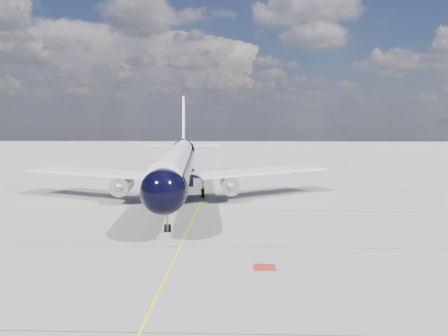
% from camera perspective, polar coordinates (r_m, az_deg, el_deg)
% --- Properties ---
extents(ground, '(320.00, 320.00, 0.00)m').
position_cam_1_polar(ground, '(71.51, -2.06, -2.33)').
color(ground, gray).
rests_on(ground, ground).
extents(taxiway_centerline, '(0.16, 160.00, 0.01)m').
position_cam_1_polar(taxiway_centerline, '(66.58, -2.36, -2.95)').
color(taxiway_centerline, yellow).
rests_on(taxiway_centerline, ground).
extents(red_marking, '(1.60, 1.60, 0.01)m').
position_cam_1_polar(red_marking, '(32.37, 5.31, -12.79)').
color(red_marking, maroon).
rests_on(red_marking, ground).
extents(main_airliner, '(43.03, 52.57, 15.18)m').
position_cam_1_polar(main_airliner, '(60.40, -6.07, 0.59)').
color(main_airliner, black).
rests_on(main_airliner, ground).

